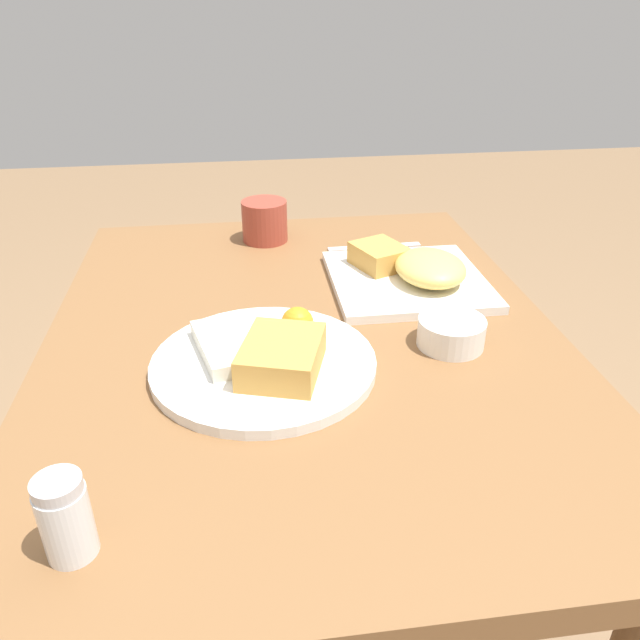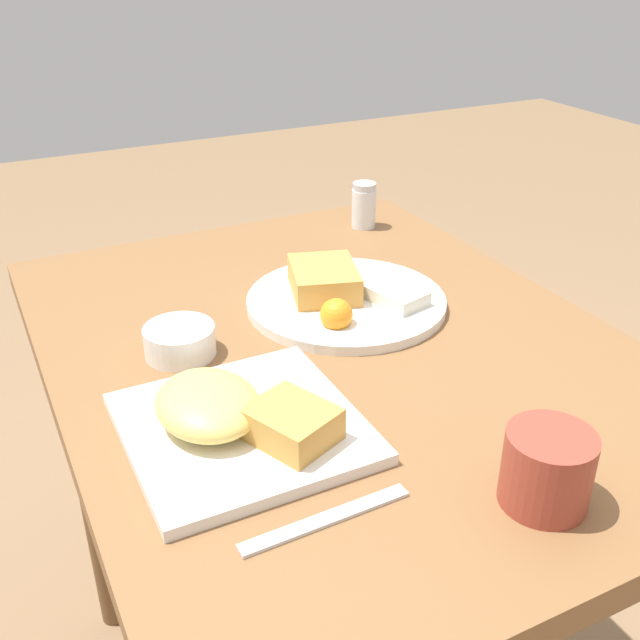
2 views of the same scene
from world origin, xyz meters
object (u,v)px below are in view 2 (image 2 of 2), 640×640
plate_square_near (236,418)px  plate_oval_far (344,296)px  coffee_mug (547,469)px  salt_shaker (364,208)px  butter_knife (326,519)px  sauce_ramekin (180,340)px

plate_square_near → plate_oval_far: (-0.22, 0.25, -0.01)m
plate_oval_far → coffee_mug: 0.44m
salt_shaker → coffee_mug: 0.74m
plate_square_near → coffee_mug: (0.23, 0.22, 0.02)m
plate_square_near → butter_knife: 0.16m
plate_oval_far → coffee_mug: coffee_mug is taller
sauce_ramekin → coffee_mug: 0.47m
salt_shaker → butter_knife: salt_shaker is taller
sauce_ramekin → plate_oval_far: bearing=96.1°
butter_knife → coffee_mug: (0.07, 0.19, 0.04)m
plate_square_near → salt_shaker: salt_shaker is taller
sauce_ramekin → salt_shaker: (-0.29, 0.43, 0.01)m
plate_oval_far → butter_knife: size_ratio=1.65×
sauce_ramekin → coffee_mug: (0.42, 0.22, 0.02)m
coffee_mug → sauce_ramekin: bearing=-151.8°
butter_knife → coffee_mug: size_ratio=2.05×
plate_oval_far → butter_knife: bearing=-30.3°
plate_square_near → salt_shaker: 0.64m
sauce_ramekin → coffee_mug: bearing=28.2°
sauce_ramekin → salt_shaker: 0.52m
salt_shaker → coffee_mug: bearing=-16.3°
plate_square_near → butter_knife: size_ratio=1.41×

